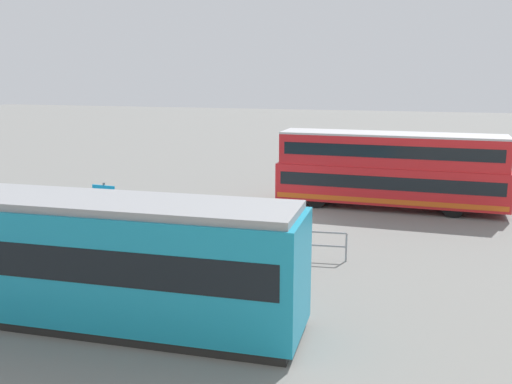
% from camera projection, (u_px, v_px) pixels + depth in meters
% --- Properties ---
extents(ground_plane, '(160.00, 160.00, 0.00)m').
position_uv_depth(ground_plane, '(275.00, 219.00, 26.47)').
color(ground_plane, slate).
extents(double_decker_bus, '(11.25, 2.78, 3.78)m').
position_uv_depth(double_decker_bus, '(390.00, 170.00, 28.25)').
color(double_decker_bus, red).
rests_on(double_decker_bus, ground).
extents(tram_yellow, '(15.62, 3.01, 3.46)m').
position_uv_depth(tram_yellow, '(27.00, 252.00, 15.77)').
color(tram_yellow, teal).
rests_on(tram_yellow, ground).
extents(pedestrian_near_railing, '(0.43, 0.43, 1.71)m').
position_uv_depth(pedestrian_near_railing, '(143.00, 231.00, 20.81)').
color(pedestrian_near_railing, black).
rests_on(pedestrian_near_railing, ground).
extents(pedestrian_crossing, '(0.42, 0.42, 1.67)m').
position_uv_depth(pedestrian_crossing, '(281.00, 242.00, 19.58)').
color(pedestrian_crossing, '#4C3F2D').
rests_on(pedestrian_crossing, ground).
extents(pedestrian_railing, '(9.03, 0.97, 1.08)m').
position_uv_depth(pedestrian_railing, '(225.00, 235.00, 21.16)').
color(pedestrian_railing, gray).
rests_on(pedestrian_railing, ground).
extents(info_sign, '(1.02, 0.16, 2.47)m').
position_uv_depth(info_sign, '(105.00, 202.00, 22.35)').
color(info_sign, slate).
rests_on(info_sign, ground).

